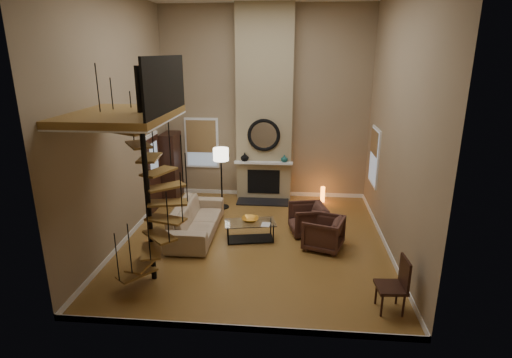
# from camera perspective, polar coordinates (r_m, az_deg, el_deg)

# --- Properties ---
(ground) EXTENTS (6.00, 6.50, 0.01)m
(ground) POSITION_cam_1_polar(r_m,az_deg,el_deg) (9.70, -0.22, -8.66)
(ground) COLOR #A67735
(ground) RESTS_ON ground
(back_wall) EXTENTS (6.00, 0.02, 5.50)m
(back_wall) POSITION_cam_1_polar(r_m,az_deg,el_deg) (12.04, 1.25, 10.22)
(back_wall) COLOR #917C5D
(back_wall) RESTS_ON ground
(front_wall) EXTENTS (6.00, 0.02, 5.50)m
(front_wall) POSITION_cam_1_polar(r_m,az_deg,el_deg) (5.69, -3.34, 2.03)
(front_wall) COLOR #917C5D
(front_wall) RESTS_ON ground
(left_wall) EXTENTS (0.02, 6.50, 5.50)m
(left_wall) POSITION_cam_1_polar(r_m,az_deg,el_deg) (9.60, -18.53, 7.49)
(left_wall) COLOR #917C5D
(left_wall) RESTS_ON ground
(right_wall) EXTENTS (0.02, 6.50, 5.50)m
(right_wall) POSITION_cam_1_polar(r_m,az_deg,el_deg) (9.07, 19.14, 6.89)
(right_wall) COLOR #917C5D
(right_wall) RESTS_ON ground
(baseboard_back) EXTENTS (6.00, 0.02, 0.12)m
(baseboard_back) POSITION_cam_1_polar(r_m,az_deg,el_deg) (12.66, 1.17, -1.96)
(baseboard_back) COLOR white
(baseboard_back) RESTS_ON ground
(baseboard_front) EXTENTS (6.00, 0.02, 0.12)m
(baseboard_front) POSITION_cam_1_polar(r_m,az_deg,el_deg) (6.91, -2.92, -19.99)
(baseboard_front) COLOR white
(baseboard_front) RESTS_ON ground
(baseboard_left) EXTENTS (0.02, 6.50, 0.12)m
(baseboard_left) POSITION_cam_1_polar(r_m,az_deg,el_deg) (10.36, -17.05, -7.30)
(baseboard_left) COLOR white
(baseboard_left) RESTS_ON ground
(baseboard_right) EXTENTS (0.02, 6.50, 0.12)m
(baseboard_right) POSITION_cam_1_polar(r_m,az_deg,el_deg) (9.87, 17.54, -8.62)
(baseboard_right) COLOR white
(baseboard_right) RESTS_ON ground
(chimney_breast) EXTENTS (1.60, 0.38, 5.50)m
(chimney_breast) POSITION_cam_1_polar(r_m,az_deg,el_deg) (11.86, 1.19, 10.10)
(chimney_breast) COLOR #9A8A64
(chimney_breast) RESTS_ON ground
(hearth) EXTENTS (1.50, 0.60, 0.04)m
(hearth) POSITION_cam_1_polar(r_m,az_deg,el_deg) (12.04, 0.94, -3.19)
(hearth) COLOR black
(hearth) RESTS_ON ground
(firebox) EXTENTS (0.95, 0.02, 0.72)m
(firebox) POSITION_cam_1_polar(r_m,az_deg,el_deg) (12.14, 1.05, -0.37)
(firebox) COLOR black
(firebox) RESTS_ON chimney_breast
(mantel) EXTENTS (1.70, 0.18, 0.06)m
(mantel) POSITION_cam_1_polar(r_m,az_deg,el_deg) (11.89, 1.04, 2.26)
(mantel) COLOR white
(mantel) RESTS_ON chimney_breast
(mirror_frame) EXTENTS (0.94, 0.10, 0.94)m
(mirror_frame) POSITION_cam_1_polar(r_m,az_deg,el_deg) (11.77, 1.08, 6.10)
(mirror_frame) COLOR black
(mirror_frame) RESTS_ON chimney_breast
(mirror_disc) EXTENTS (0.80, 0.01, 0.80)m
(mirror_disc) POSITION_cam_1_polar(r_m,az_deg,el_deg) (11.78, 1.09, 6.11)
(mirror_disc) COLOR white
(mirror_disc) RESTS_ON chimney_breast
(vase_left) EXTENTS (0.24, 0.24, 0.25)m
(vase_left) POSITION_cam_1_polar(r_m,az_deg,el_deg) (11.94, -1.58, 3.09)
(vase_left) COLOR black
(vase_left) RESTS_ON mantel
(vase_right) EXTENTS (0.20, 0.20, 0.21)m
(vase_right) POSITION_cam_1_polar(r_m,az_deg,el_deg) (11.87, 3.95, 2.87)
(vase_right) COLOR #17514E
(vase_right) RESTS_ON mantel
(window_back) EXTENTS (1.02, 0.06, 1.52)m
(window_back) POSITION_cam_1_polar(r_m,az_deg,el_deg) (12.48, -7.56, 5.07)
(window_back) COLOR white
(window_back) RESTS_ON back_wall
(window_right) EXTENTS (0.06, 1.02, 1.52)m
(window_right) POSITION_cam_1_polar(r_m,az_deg,el_deg) (11.20, 16.13, 3.14)
(window_right) COLOR white
(window_right) RESTS_ON right_wall
(entry_door) EXTENTS (0.10, 1.05, 2.16)m
(entry_door) POSITION_cam_1_polar(r_m,az_deg,el_deg) (11.59, -14.07, 0.80)
(entry_door) COLOR white
(entry_door) RESTS_ON ground
(loft) EXTENTS (1.70, 2.20, 1.09)m
(loft) POSITION_cam_1_polar(r_m,az_deg,el_deg) (7.52, -17.52, 8.81)
(loft) COLOR olive
(loft) RESTS_ON left_wall
(spiral_stair) EXTENTS (1.47, 1.47, 4.06)m
(spiral_stair) POSITION_cam_1_polar(r_m,az_deg,el_deg) (7.76, -14.74, -1.76)
(spiral_stair) COLOR black
(spiral_stair) RESTS_ON ground
(hutch) EXTENTS (0.43, 0.91, 2.03)m
(hutch) POSITION_cam_1_polar(r_m,az_deg,el_deg) (12.49, -11.61, 1.69)
(hutch) COLOR black
(hutch) RESTS_ON ground
(sofa) EXTENTS (0.97, 2.44, 0.71)m
(sofa) POSITION_cam_1_polar(r_m,az_deg,el_deg) (9.99, -8.38, -5.54)
(sofa) COLOR tan
(sofa) RESTS_ON ground
(armchair_near) EXTENTS (0.99, 0.97, 0.76)m
(armchair_near) POSITION_cam_1_polar(r_m,az_deg,el_deg) (10.06, 7.61, -5.57)
(armchair_near) COLOR #492A22
(armchair_near) RESTS_ON ground
(armchair_far) EXTENTS (1.04, 1.03, 0.76)m
(armchair_far) POSITION_cam_1_polar(r_m,az_deg,el_deg) (9.36, 9.79, -7.50)
(armchair_far) COLOR #492A22
(armchair_far) RESTS_ON ground
(coffee_table) EXTENTS (1.26, 0.80, 0.44)m
(coffee_table) POSITION_cam_1_polar(r_m,az_deg,el_deg) (9.64, -0.83, -6.93)
(coffee_table) COLOR silver
(coffee_table) RESTS_ON ground
(bowl) EXTENTS (0.39, 0.39, 0.10)m
(bowl) POSITION_cam_1_polar(r_m,az_deg,el_deg) (9.60, -0.81, -5.64)
(bowl) COLOR orange
(bowl) RESTS_ON coffee_table
(book) EXTENTS (0.22, 0.28, 0.03)m
(book) POSITION_cam_1_polar(r_m,az_deg,el_deg) (9.40, 1.20, -6.39)
(book) COLOR gray
(book) RESTS_ON coffee_table
(floor_lamp) EXTENTS (0.43, 0.43, 1.75)m
(floor_lamp) POSITION_cam_1_polar(r_m,az_deg,el_deg) (11.29, -4.89, 2.76)
(floor_lamp) COLOR black
(floor_lamp) RESTS_ON ground
(accent_lamp) EXTENTS (0.13, 0.13, 0.45)m
(accent_lamp) POSITION_cam_1_polar(r_m,az_deg,el_deg) (12.12, 9.24, -2.13)
(accent_lamp) COLOR orange
(accent_lamp) RESTS_ON ground
(side_chair) EXTENTS (0.51, 0.51, 1.00)m
(side_chair) POSITION_cam_1_polar(r_m,az_deg,el_deg) (7.49, 18.94, -13.51)
(side_chair) COLOR black
(side_chair) RESTS_ON ground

